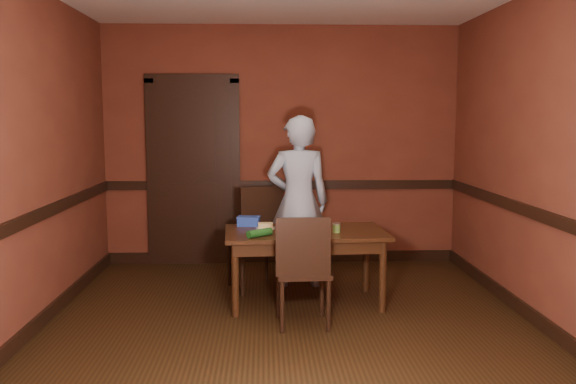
{
  "coord_description": "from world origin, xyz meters",
  "views": [
    {
      "loc": [
        -0.2,
        -4.7,
        1.67
      ],
      "look_at": [
        0.0,
        0.35,
        1.05
      ],
      "focal_mm": 38.0,
      "sensor_mm": 36.0,
      "label": 1
    }
  ],
  "objects": [
    {
      "name": "door",
      "position": [
        -1.0,
        2.22,
        1.09
      ],
      "size": [
        1.05,
        0.07,
        2.2
      ],
      "color": "black",
      "rests_on": "ground"
    },
    {
      "name": "dado_left",
      "position": [
        -1.99,
        0.0,
        0.9
      ],
      "size": [
        0.03,
        4.5,
        0.1
      ],
      "primitive_type": "cube",
      "color": "black",
      "rests_on": "ground"
    },
    {
      "name": "chair_far",
      "position": [
        -0.29,
        1.14,
        0.49
      ],
      "size": [
        0.59,
        0.59,
        0.98
      ],
      "primitive_type": null,
      "rotation": [
        0.0,
        0.0,
        0.37
      ],
      "color": "black",
      "rests_on": "floor"
    },
    {
      "name": "baseboard_back",
      "position": [
        0.0,
        2.23,
        0.06
      ],
      "size": [
        4.0,
        0.03,
        0.12
      ],
      "primitive_type": "cube",
      "color": "black",
      "rests_on": "ground"
    },
    {
      "name": "dado_back",
      "position": [
        0.0,
        2.23,
        0.9
      ],
      "size": [
        4.0,
        0.03,
        0.1
      ],
      "primitive_type": "cube",
      "color": "black",
      "rests_on": "ground"
    },
    {
      "name": "person",
      "position": [
        0.13,
        1.24,
        0.84
      ],
      "size": [
        0.63,
        0.43,
        1.69
      ],
      "primitive_type": "imported",
      "rotation": [
        0.0,
        0.0,
        3.18
      ],
      "color": "silver",
      "rests_on": "floor"
    },
    {
      "name": "wall_front",
      "position": [
        0.0,
        -2.25,
        1.35
      ],
      "size": [
        4.0,
        0.02,
        2.7
      ],
      "primitive_type": "cube",
      "color": "brown",
      "rests_on": "ground"
    },
    {
      "name": "baseboard_right",
      "position": [
        1.99,
        0.0,
        0.06
      ],
      "size": [
        0.03,
        4.5,
        0.12
      ],
      "primitive_type": "cube",
      "color": "black",
      "rests_on": "ground"
    },
    {
      "name": "dado_right",
      "position": [
        1.99,
        0.0,
        0.9
      ],
      "size": [
        0.03,
        4.5,
        0.1
      ],
      "primitive_type": "cube",
      "color": "black",
      "rests_on": "ground"
    },
    {
      "name": "wall_right",
      "position": [
        2.0,
        0.0,
        1.35
      ],
      "size": [
        0.02,
        4.5,
        2.7
      ],
      "primitive_type": "cube",
      "color": "brown",
      "rests_on": "ground"
    },
    {
      "name": "baseboard_left",
      "position": [
        -1.99,
        0.0,
        0.06
      ],
      "size": [
        0.03,
        4.5,
        0.12
      ],
      "primitive_type": "cube",
      "color": "black",
      "rests_on": "ground"
    },
    {
      "name": "wall_back",
      "position": [
        0.0,
        2.25,
        1.35
      ],
      "size": [
        4.0,
        0.02,
        2.7
      ],
      "primitive_type": "cube",
      "color": "brown",
      "rests_on": "ground"
    },
    {
      "name": "wall_left",
      "position": [
        -2.0,
        0.0,
        1.35
      ],
      "size": [
        0.02,
        4.5,
        2.7
      ],
      "primitive_type": "cube",
      "color": "brown",
      "rests_on": "ground"
    },
    {
      "name": "floor",
      "position": [
        0.0,
        0.0,
        0.0
      ],
      "size": [
        4.0,
        4.5,
        0.01
      ],
      "primitive_type": "cube",
      "color": "black",
      "rests_on": "ground"
    },
    {
      "name": "chair_near",
      "position": [
        0.11,
        0.07,
        0.46
      ],
      "size": [
        0.45,
        0.45,
        0.91
      ],
      "primitive_type": null,
      "rotation": [
        0.0,
        0.0,
        3.19
      ],
      "color": "black",
      "rests_on": "floor"
    },
    {
      "name": "sauce_jar",
      "position": [
        0.43,
        0.54,
        0.71
      ],
      "size": [
        0.07,
        0.07,
        0.08
      ],
      "rotation": [
        0.0,
        0.0,
        0.15
      ],
      "color": "olive",
      "rests_on": "dining_table"
    },
    {
      "name": "dining_table",
      "position": [
        0.17,
        0.64,
        0.33
      ],
      "size": [
        1.46,
        0.88,
        0.67
      ],
      "primitive_type": "cube",
      "rotation": [
        0.0,
        0.0,
        0.06
      ],
      "color": "#341B0D",
      "rests_on": "floor"
    },
    {
      "name": "sandwich_plate",
      "position": [
        0.24,
        0.63,
        0.68
      ],
      "size": [
        0.24,
        0.24,
        0.06
      ],
      "rotation": [
        0.0,
        0.0,
        0.08
      ],
      "color": "silver",
      "rests_on": "dining_table"
    },
    {
      "name": "cheese_saucer",
      "position": [
        -0.19,
        0.74,
        0.69
      ],
      "size": [
        0.18,
        0.18,
        0.05
      ],
      "rotation": [
        0.0,
        0.0,
        -0.12
      ],
      "color": "silver",
      "rests_on": "dining_table"
    },
    {
      "name": "wrapped_veg",
      "position": [
        -0.24,
        0.37,
        0.7
      ],
      "size": [
        0.23,
        0.2,
        0.07
      ],
      "primitive_type": "cylinder",
      "rotation": [
        0.0,
        1.57,
        0.67
      ],
      "color": "#1C561C",
      "rests_on": "dining_table"
    },
    {
      "name": "food_tub",
      "position": [
        -0.35,
        0.91,
        0.71
      ],
      "size": [
        0.23,
        0.17,
        0.09
      ],
      "rotation": [
        0.0,
        0.0,
        -0.15
      ],
      "color": "blue",
      "rests_on": "dining_table"
    }
  ]
}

